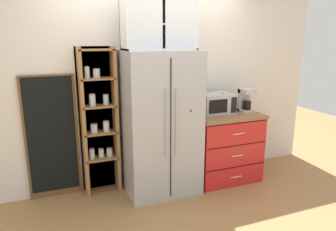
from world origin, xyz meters
TOP-DOWN VIEW (x-y plane):
  - ground_plane at (0.00, 0.00)m, footprint 10.58×10.58m
  - wall_back_cream at (0.00, 0.40)m, footprint 4.89×0.10m
  - refrigerator at (0.00, 0.01)m, footprint 0.87×0.69m
  - pantry_shelf_column at (-0.69, 0.30)m, footprint 0.47×0.25m
  - counter_cabinet at (0.91, 0.03)m, footprint 0.90×0.68m
  - microwave at (0.80, 0.08)m, footprint 0.44×0.33m
  - coffee_maker at (1.23, 0.03)m, footprint 0.17×0.20m
  - mug_charcoal at (0.91, 0.02)m, footprint 0.11×0.08m
  - bottle_green at (0.53, -0.00)m, footprint 0.06×0.06m
  - bottle_amber at (0.91, 0.09)m, footprint 0.06×0.06m
  - upper_cabinet at (0.00, 0.06)m, footprint 0.84×0.32m
  - chalkboard_menu at (-1.24, 0.33)m, footprint 0.60×0.04m

SIDE VIEW (x-z plane):
  - ground_plane at x=0.00m, z-range 0.00..0.00m
  - counter_cabinet at x=0.91m, z-range 0.00..0.91m
  - chalkboard_menu at x=-1.24m, z-range 0.00..1.48m
  - refrigerator at x=0.00m, z-range 0.00..1.74m
  - pantry_shelf_column at x=-0.69m, z-range 0.03..1.81m
  - mug_charcoal at x=0.91m, z-range 0.91..1.01m
  - bottle_green at x=0.53m, z-range 0.89..1.15m
  - bottle_amber at x=0.91m, z-range 0.89..1.16m
  - microwave at x=0.80m, z-range 0.91..1.17m
  - coffee_maker at x=1.23m, z-range 0.91..1.22m
  - wall_back_cream at x=0.00m, z-range 0.00..2.55m
  - upper_cabinet at x=0.00m, z-range 1.74..2.31m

